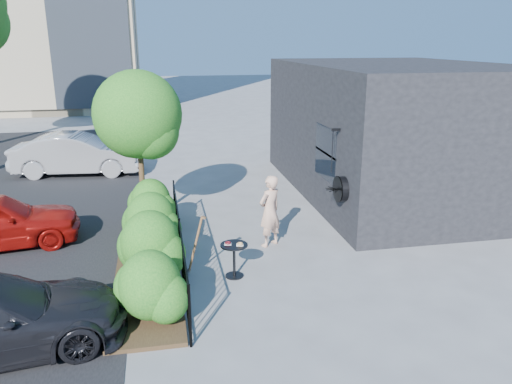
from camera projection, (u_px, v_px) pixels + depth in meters
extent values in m
plane|color=gray|center=(250.00, 261.00, 11.02)|extent=(120.00, 120.00, 0.00)
cube|color=black|center=(395.00, 129.00, 15.68)|extent=(6.00, 9.00, 4.00)
cube|color=black|center=(326.00, 153.00, 13.21)|extent=(0.04, 1.60, 1.40)
cube|color=black|center=(326.00, 153.00, 13.21)|extent=(0.05, 1.70, 0.06)
cylinder|color=black|center=(342.00, 189.00, 11.95)|extent=(0.18, 0.60, 0.60)
cylinder|color=black|center=(338.00, 189.00, 11.93)|extent=(0.03, 0.64, 0.64)
cube|color=black|center=(336.00, 130.00, 12.02)|extent=(0.25, 0.06, 0.06)
cylinder|color=black|center=(332.00, 152.00, 12.17)|extent=(0.02, 0.02, 1.05)
cylinder|color=black|center=(190.00, 316.00, 7.77)|extent=(0.05, 0.05, 1.10)
cylinder|color=black|center=(180.00, 243.00, 10.58)|extent=(0.05, 0.05, 1.10)
cylinder|color=black|center=(174.00, 200.00, 13.40)|extent=(0.05, 0.05, 1.10)
cube|color=black|center=(179.00, 220.00, 10.43)|extent=(0.03, 6.00, 0.03)
cube|color=black|center=(181.00, 262.00, 10.71)|extent=(0.03, 6.00, 0.03)
cylinder|color=black|center=(189.00, 313.00, 7.86)|extent=(0.02, 0.02, 1.04)
cylinder|color=black|center=(189.00, 306.00, 8.05)|extent=(0.02, 0.02, 1.04)
cylinder|color=black|center=(188.00, 300.00, 8.24)|extent=(0.02, 0.02, 1.04)
cylinder|color=black|center=(187.00, 295.00, 8.42)|extent=(0.02, 0.02, 1.04)
cylinder|color=black|center=(186.00, 289.00, 8.61)|extent=(0.02, 0.02, 1.04)
cylinder|color=black|center=(186.00, 284.00, 8.80)|extent=(0.02, 0.02, 1.04)
cylinder|color=black|center=(185.00, 279.00, 8.99)|extent=(0.02, 0.02, 1.04)
cylinder|color=black|center=(184.00, 274.00, 9.17)|extent=(0.02, 0.02, 1.04)
cylinder|color=black|center=(184.00, 269.00, 9.36)|extent=(0.02, 0.02, 1.04)
cylinder|color=black|center=(183.00, 265.00, 9.55)|extent=(0.02, 0.02, 1.04)
cylinder|color=black|center=(182.00, 260.00, 9.74)|extent=(0.02, 0.02, 1.04)
cylinder|color=black|center=(182.00, 256.00, 9.92)|extent=(0.02, 0.02, 1.04)
cylinder|color=black|center=(181.00, 252.00, 10.11)|extent=(0.02, 0.02, 1.04)
cylinder|color=black|center=(181.00, 248.00, 10.30)|extent=(0.02, 0.02, 1.04)
cylinder|color=black|center=(180.00, 244.00, 10.49)|extent=(0.02, 0.02, 1.04)
cylinder|color=black|center=(180.00, 241.00, 10.67)|extent=(0.02, 0.02, 1.04)
cylinder|color=black|center=(179.00, 237.00, 10.86)|extent=(0.02, 0.02, 1.04)
cylinder|color=black|center=(179.00, 234.00, 11.05)|extent=(0.02, 0.02, 1.04)
cylinder|color=black|center=(178.00, 231.00, 11.24)|extent=(0.02, 0.02, 1.04)
cylinder|color=black|center=(178.00, 228.00, 11.43)|extent=(0.02, 0.02, 1.04)
cylinder|color=black|center=(178.00, 225.00, 11.61)|extent=(0.02, 0.02, 1.04)
cylinder|color=black|center=(177.00, 222.00, 11.80)|extent=(0.02, 0.02, 1.04)
cylinder|color=black|center=(177.00, 219.00, 11.99)|extent=(0.02, 0.02, 1.04)
cylinder|color=black|center=(176.00, 216.00, 12.18)|extent=(0.02, 0.02, 1.04)
cylinder|color=black|center=(176.00, 213.00, 12.36)|extent=(0.02, 0.02, 1.04)
cylinder|color=black|center=(176.00, 211.00, 12.55)|extent=(0.02, 0.02, 1.04)
cylinder|color=black|center=(175.00, 208.00, 12.74)|extent=(0.02, 0.02, 1.04)
cylinder|color=black|center=(175.00, 206.00, 12.93)|extent=(0.02, 0.02, 1.04)
cylinder|color=black|center=(175.00, 203.00, 13.11)|extent=(0.02, 0.02, 1.04)
cylinder|color=black|center=(175.00, 201.00, 13.30)|extent=(0.02, 0.02, 1.04)
cube|color=#382616|center=(148.00, 267.00, 10.60)|extent=(1.30, 6.00, 0.08)
ellipsoid|color=#15601B|center=(150.00, 287.00, 8.36)|extent=(1.10, 1.10, 1.24)
ellipsoid|color=#15601B|center=(151.00, 249.00, 9.86)|extent=(1.10, 1.10, 1.24)
ellipsoid|color=#15601B|center=(151.00, 223.00, 11.27)|extent=(1.10, 1.10, 1.24)
ellipsoid|color=#15601B|center=(151.00, 204.00, 12.58)|extent=(1.10, 1.10, 1.24)
cylinder|color=#3F2B19|center=(142.00, 180.00, 12.87)|extent=(0.14, 0.14, 2.40)
sphere|color=#15601B|center=(138.00, 117.00, 12.39)|extent=(2.20, 2.20, 2.20)
sphere|color=#15601B|center=(151.00, 131.00, 12.35)|extent=(1.43, 1.43, 1.43)
cylinder|color=black|center=(234.00, 245.00, 10.08)|extent=(0.56, 0.56, 0.03)
cylinder|color=black|center=(234.00, 261.00, 10.18)|extent=(0.06, 0.06, 0.68)
cylinder|color=black|center=(234.00, 276.00, 10.28)|extent=(0.38, 0.38, 0.03)
cube|color=white|center=(228.00, 244.00, 10.10)|extent=(0.17, 0.17, 0.01)
cube|color=white|center=(240.00, 245.00, 10.05)|extent=(0.17, 0.17, 0.01)
torus|color=#430B13|center=(228.00, 243.00, 10.09)|extent=(0.13, 0.13, 0.04)
torus|color=tan|center=(240.00, 244.00, 10.04)|extent=(0.13, 0.13, 0.04)
imported|color=#D7A58B|center=(270.00, 211.00, 11.60)|extent=(0.75, 0.68, 1.71)
cylinder|color=brown|center=(195.00, 245.00, 10.00)|extent=(0.35, 0.05, 1.20)
cube|color=gray|center=(188.00, 274.00, 10.15)|extent=(0.09, 0.18, 0.25)
cylinder|color=brown|center=(204.00, 217.00, 9.87)|extent=(0.10, 0.10, 0.05)
imported|color=#A2A2A6|center=(78.00, 154.00, 17.92)|extent=(4.62, 1.99, 1.48)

